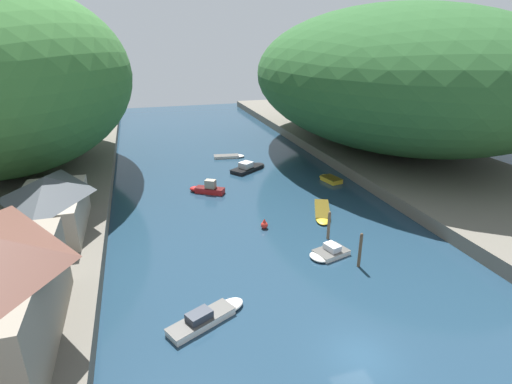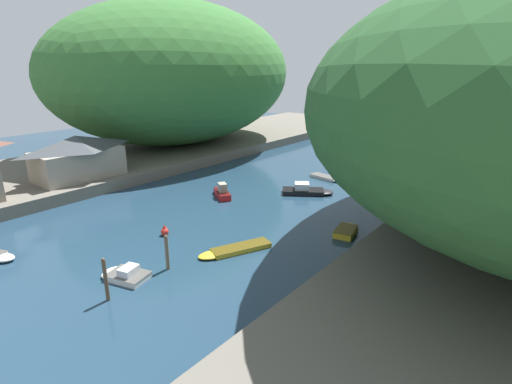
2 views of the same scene
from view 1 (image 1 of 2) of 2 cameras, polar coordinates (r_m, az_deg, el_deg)
The scene contains 17 objects.
water_surface at distance 50.49m, azimuth -2.71°, elevation 0.78°, with size 130.00×130.00×0.00m, color #1E384C.
left_bank at distance 51.17m, azimuth -32.33°, elevation -1.56°, with size 22.00×120.00×1.40m.
right_bank at distance 61.55m, azimuth 21.57°, elevation 3.78°, with size 22.00×120.00×1.40m.
hillside_right at distance 67.41m, azimuth 18.85°, elevation 15.34°, with size 40.07×56.09×21.02m.
boathouse_shed at distance 39.46m, azimuth -27.37°, elevation -1.44°, with size 5.73×10.52×5.15m.
boat_white_cruiser at distance 53.25m, azimuth 10.45°, elevation 1.89°, with size 2.28×3.63×0.60m.
boat_near_quay at distance 28.05m, azimuth -6.81°, elevation -17.22°, with size 5.89×3.89×1.04m.
boat_cabin_cruiser at distance 35.44m, azimuth 10.29°, elevation -8.51°, with size 3.90×2.81×0.98m.
boat_navy_launch at distance 56.67m, azimuth -1.00°, elevation 3.55°, with size 6.07×5.11×1.31m.
boat_open_rowboat at distance 43.19m, azimuth 9.47°, elevation -2.93°, with size 3.83×6.35×0.39m.
boat_red_skiff at distance 48.66m, azimuth -7.07°, elevation 0.46°, with size 4.36×3.37×1.68m.
boat_moored_right at distance 62.81m, azimuth -3.74°, elevation 5.11°, with size 4.92×2.17×0.38m.
mooring_post_nearest at distance 33.83m, azimuth 14.65°, elevation -8.02°, with size 0.26×0.26×3.08m.
mooring_post_second at distance 37.72m, azimuth 10.36°, elevation -4.68°, with size 0.28×0.28×2.79m.
channel_buoy_near at distance 39.46m, azimuth 1.20°, elevation -4.69°, with size 0.71×0.71×1.06m.
person_on_quay at distance 30.76m, azimuth -25.97°, elevation -11.05°, with size 0.33×0.43×1.69m.
person_by_boathouse at distance 26.89m, azimuth -26.75°, elevation -16.19°, with size 0.29×0.41×1.69m.
Camera 1 is at (-11.22, -15.90, 17.78)m, focal length 28.00 mm.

